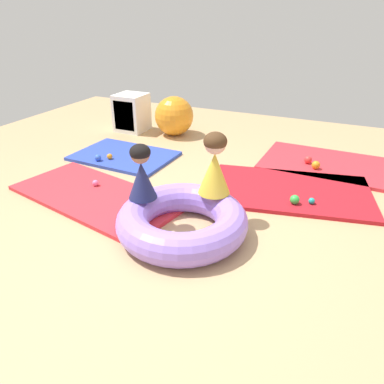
{
  "coord_description": "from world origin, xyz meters",
  "views": [
    {
      "loc": [
        1.23,
        -2.43,
        1.73
      ],
      "look_at": [
        0.07,
        0.12,
        0.31
      ],
      "focal_mm": 34.15,
      "sensor_mm": 36.0,
      "label": 1
    }
  ],
  "objects_px": {
    "inflatable_cushion": "(182,221)",
    "exercise_ball_large": "(174,116)",
    "play_ball_red": "(308,160)",
    "play_ball_orange_second": "(110,156)",
    "play_ball_pink": "(95,183)",
    "play_ball_teal": "(312,201)",
    "play_ball_yellow": "(163,195)",
    "child_in_yellow": "(215,164)",
    "play_ball_blue": "(98,158)",
    "storage_cube": "(131,113)",
    "child_in_navy": "(141,172)",
    "play_ball_orange": "(316,165)",
    "play_ball_green": "(295,200)"
  },
  "relations": [
    {
      "from": "play_ball_pink",
      "to": "play_ball_green",
      "type": "xyz_separation_m",
      "value": [
        1.99,
        0.47,
        0.01
      ]
    },
    {
      "from": "inflatable_cushion",
      "to": "exercise_ball_large",
      "type": "height_order",
      "value": "exercise_ball_large"
    },
    {
      "from": "play_ball_teal",
      "to": "storage_cube",
      "type": "relative_size",
      "value": 0.11
    },
    {
      "from": "play_ball_yellow",
      "to": "play_ball_red",
      "type": "distance_m",
      "value": 1.93
    },
    {
      "from": "play_ball_orange",
      "to": "play_ball_red",
      "type": "bearing_deg",
      "value": 128.69
    },
    {
      "from": "play_ball_orange_second",
      "to": "exercise_ball_large",
      "type": "relative_size",
      "value": 0.12
    },
    {
      "from": "play_ball_orange",
      "to": "play_ball_teal",
      "type": "relative_size",
      "value": 1.57
    },
    {
      "from": "child_in_yellow",
      "to": "play_ball_blue",
      "type": "distance_m",
      "value": 1.94
    },
    {
      "from": "storage_cube",
      "to": "play_ball_red",
      "type": "bearing_deg",
      "value": -7.16
    },
    {
      "from": "play_ball_teal",
      "to": "play_ball_orange_second",
      "type": "relative_size",
      "value": 0.88
    },
    {
      "from": "child_in_navy",
      "to": "storage_cube",
      "type": "bearing_deg",
      "value": 172.13
    },
    {
      "from": "play_ball_red",
      "to": "storage_cube",
      "type": "height_order",
      "value": "storage_cube"
    },
    {
      "from": "play_ball_orange_second",
      "to": "play_ball_blue",
      "type": "bearing_deg",
      "value": -131.17
    },
    {
      "from": "inflatable_cushion",
      "to": "play_ball_red",
      "type": "height_order",
      "value": "inflatable_cushion"
    },
    {
      "from": "child_in_yellow",
      "to": "play_ball_teal",
      "type": "xyz_separation_m",
      "value": [
        0.79,
        0.59,
        -0.47
      ]
    },
    {
      "from": "play_ball_orange",
      "to": "play_ball_yellow",
      "type": "relative_size",
      "value": 1.02
    },
    {
      "from": "inflatable_cushion",
      "to": "play_ball_red",
      "type": "relative_size",
      "value": 11.98
    },
    {
      "from": "play_ball_green",
      "to": "play_ball_yellow",
      "type": "xyz_separation_m",
      "value": [
        -1.19,
        -0.45,
        0.0
      ]
    },
    {
      "from": "storage_cube",
      "to": "play_ball_yellow",
      "type": "bearing_deg",
      "value": -50.09
    },
    {
      "from": "play_ball_blue",
      "to": "play_ball_red",
      "type": "relative_size",
      "value": 0.87
    },
    {
      "from": "child_in_navy",
      "to": "play_ball_orange",
      "type": "height_order",
      "value": "child_in_navy"
    },
    {
      "from": "storage_cube",
      "to": "play_ball_orange",
      "type": "bearing_deg",
      "value": -9.56
    },
    {
      "from": "play_ball_orange_second",
      "to": "play_ball_yellow",
      "type": "bearing_deg",
      "value": -31.08
    },
    {
      "from": "child_in_yellow",
      "to": "play_ball_orange",
      "type": "bearing_deg",
      "value": 84.68
    },
    {
      "from": "play_ball_pink",
      "to": "play_ball_blue",
      "type": "bearing_deg",
      "value": 125.25
    },
    {
      "from": "play_ball_pink",
      "to": "inflatable_cushion",
      "type": "bearing_deg",
      "value": -18.18
    },
    {
      "from": "play_ball_orange_second",
      "to": "play_ball_pink",
      "type": "bearing_deg",
      "value": -65.32
    },
    {
      "from": "inflatable_cushion",
      "to": "child_in_yellow",
      "type": "xyz_separation_m",
      "value": [
        0.14,
        0.35,
        0.4
      ]
    },
    {
      "from": "play_ball_pink",
      "to": "play_ball_yellow",
      "type": "height_order",
      "value": "play_ball_yellow"
    },
    {
      "from": "play_ball_orange",
      "to": "inflatable_cushion",
      "type": "bearing_deg",
      "value": -114.76
    },
    {
      "from": "play_ball_blue",
      "to": "storage_cube",
      "type": "height_order",
      "value": "storage_cube"
    },
    {
      "from": "play_ball_pink",
      "to": "play_ball_teal",
      "type": "distance_m",
      "value": 2.21
    },
    {
      "from": "inflatable_cushion",
      "to": "child_in_navy",
      "type": "height_order",
      "value": "child_in_navy"
    },
    {
      "from": "inflatable_cushion",
      "to": "child_in_yellow",
      "type": "bearing_deg",
      "value": 67.72
    },
    {
      "from": "play_ball_orange_second",
      "to": "inflatable_cushion",
      "type": "bearing_deg",
      "value": -35.49
    },
    {
      "from": "play_ball_blue",
      "to": "play_ball_teal",
      "type": "height_order",
      "value": "play_ball_blue"
    },
    {
      "from": "inflatable_cushion",
      "to": "play_ball_orange_second",
      "type": "xyz_separation_m",
      "value": [
        -1.53,
        1.09,
        -0.06
      ]
    },
    {
      "from": "inflatable_cushion",
      "to": "child_in_yellow",
      "type": "height_order",
      "value": "child_in_yellow"
    },
    {
      "from": "child_in_navy",
      "to": "child_in_yellow",
      "type": "bearing_deg",
      "value": 79.99
    },
    {
      "from": "play_ball_blue",
      "to": "play_ball_yellow",
      "type": "height_order",
      "value": "play_ball_yellow"
    },
    {
      "from": "child_in_navy",
      "to": "play_ball_yellow",
      "type": "relative_size",
      "value": 5.06
    },
    {
      "from": "inflatable_cushion",
      "to": "play_ball_blue",
      "type": "distance_m",
      "value": 1.9
    },
    {
      "from": "play_ball_yellow",
      "to": "exercise_ball_large",
      "type": "distance_m",
      "value": 2.19
    },
    {
      "from": "play_ball_red",
      "to": "play_ball_teal",
      "type": "xyz_separation_m",
      "value": [
        0.19,
        -1.03,
        -0.02
      ]
    },
    {
      "from": "child_in_navy",
      "to": "play_ball_red",
      "type": "height_order",
      "value": "child_in_navy"
    },
    {
      "from": "play_ball_orange",
      "to": "play_ball_pink",
      "type": "height_order",
      "value": "play_ball_orange"
    },
    {
      "from": "play_ball_red",
      "to": "inflatable_cushion",
      "type": "bearing_deg",
      "value": -110.53
    },
    {
      "from": "play_ball_teal",
      "to": "play_ball_red",
      "type": "bearing_deg",
      "value": 100.52
    },
    {
      "from": "exercise_ball_large",
      "to": "play_ball_blue",
      "type": "bearing_deg",
      "value": -103.16
    },
    {
      "from": "child_in_navy",
      "to": "exercise_ball_large",
      "type": "distance_m",
      "value": 2.58
    }
  ]
}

